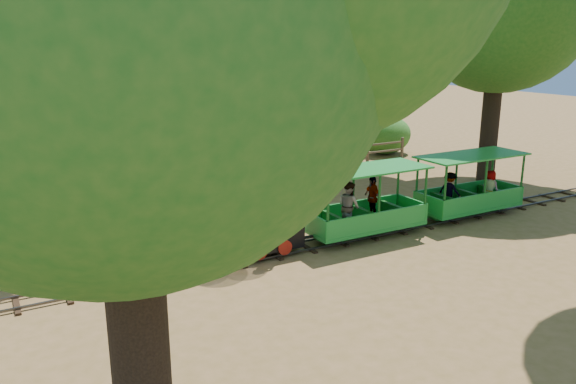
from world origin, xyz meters
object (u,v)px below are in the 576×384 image
carriage_rear (468,193)px  fence (224,166)px  carriage_front (363,209)px  locomotive (248,191)px

carriage_rear → fence: 9.38m
carriage_rear → fence: carriage_rear is taller
carriage_front → carriage_rear: bearing=-0.4°
carriage_rear → fence: size_ratio=0.20×
fence → locomotive: bearing=-108.4°
carriage_rear → fence: bearing=121.1°
locomotive → carriage_rear: bearing=-0.7°
carriage_rear → fence: (-4.84, 8.03, -0.19)m
carriage_front → fence: (-0.82, 8.00, -0.24)m
locomotive → carriage_rear: locomotive is taller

